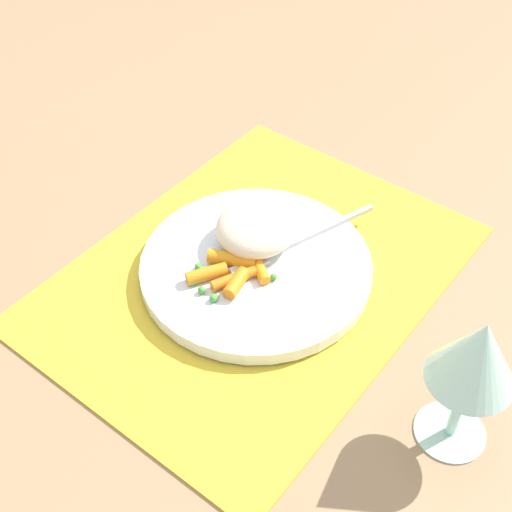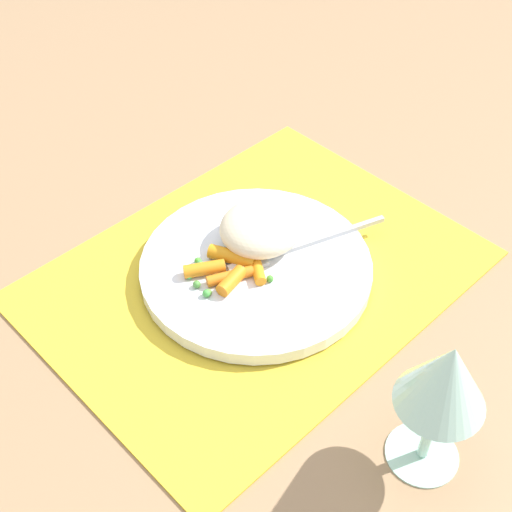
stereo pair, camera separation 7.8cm
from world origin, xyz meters
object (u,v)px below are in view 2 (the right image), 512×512
object	(u,v)px
plate	(256,267)
fork	(292,249)
carrot_portion	(230,268)
wine_glass	(445,381)
rice_mound	(261,228)

from	to	relation	value
plate	fork	distance (m)	0.05
fork	carrot_portion	bearing A→B (deg)	-17.02
carrot_portion	wine_glass	world-z (taller)	wine_glass
fork	rice_mound	bearing A→B (deg)	-67.51
rice_mound	wine_glass	distance (m)	0.31
carrot_portion	fork	distance (m)	0.08
plate	fork	world-z (taller)	fork
rice_mound	fork	distance (m)	0.04
wine_glass	plate	bearing A→B (deg)	-100.35
plate	fork	xyz separation A→B (m)	(-0.04, 0.01, 0.01)
plate	rice_mound	bearing A→B (deg)	-143.62
plate	carrot_portion	world-z (taller)	carrot_portion
rice_mound	wine_glass	size ratio (longest dim) A/B	0.62
carrot_portion	wine_glass	size ratio (longest dim) A/B	0.56
carrot_portion	fork	xyz separation A→B (m)	(-0.07, 0.02, -0.00)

